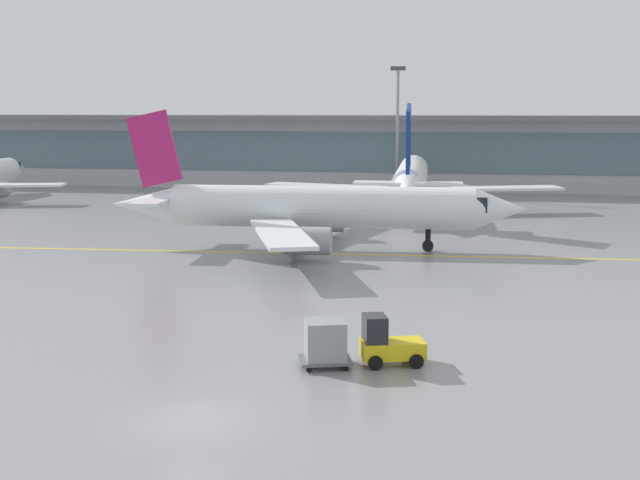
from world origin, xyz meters
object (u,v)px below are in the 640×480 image
Objects in this scene: taxiing_regional_jet at (317,208)px; baggage_tug at (387,343)px; cargo_dolly_lead at (325,342)px; apron_light_mast_1 at (397,125)px; gate_airplane_1 at (411,178)px.

taxiing_regional_jet reaches higher than baggage_tug.
baggage_tug is at bearing -0.00° from cargo_dolly_lead.
cargo_dolly_lead is 0.16× the size of apron_light_mast_1.
gate_airplane_1 is at bearing 75.80° from baggage_tug.
baggage_tug reaches higher than cargo_dolly_lead.
apron_light_mast_1 is (-3.74, 70.73, 7.39)m from cargo_dolly_lead.
apron_light_mast_1 reaches higher than taxiing_regional_jet.
taxiing_regional_jet is at bearing -92.76° from apron_light_mast_1.
apron_light_mast_1 reaches higher than gate_airplane_1.
cargo_dolly_lead is at bearing -82.71° from taxiing_regional_jet.
apron_light_mast_1 reaches higher than cargo_dolly_lead.
cargo_dolly_lead is at bearing -86.98° from apron_light_mast_1.
gate_airplane_1 is 16.93m from apron_light_mast_1.
baggage_tug is (8.23, -27.88, -2.23)m from taxiing_regional_jet.
apron_light_mast_1 is at bearing 7.77° from gate_airplane_1.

